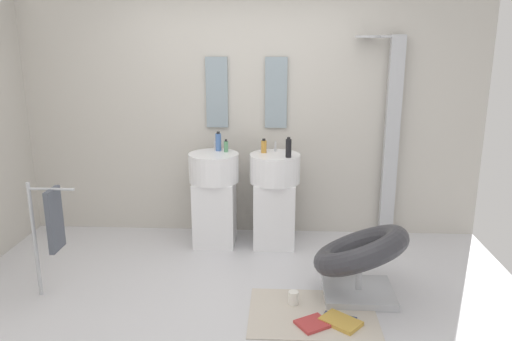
{
  "coord_description": "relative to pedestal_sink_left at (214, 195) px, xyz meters",
  "views": [
    {
      "loc": [
        0.36,
        -3.47,
        2.03
      ],
      "look_at": [
        0.15,
        0.55,
        0.95
      ],
      "focal_mm": 35.13,
      "sensor_mm": 36.0,
      "label": 1
    }
  ],
  "objects": [
    {
      "name": "soap_bottle_black",
      "position": [
        0.72,
        -0.12,
        0.51
      ],
      "size": [
        0.05,
        0.05,
        0.19
      ],
      "color": "black",
      "rests_on": "pedestal_sink_right"
    },
    {
      "name": "soap_bottle_amber",
      "position": [
        0.49,
        0.07,
        0.49
      ],
      "size": [
        0.05,
        0.05,
        0.14
      ],
      "color": "#C68C38",
      "rests_on": "pedestal_sink_right"
    },
    {
      "name": "pedestal_sink_left",
      "position": [
        0.0,
        0.0,
        0.0
      ],
      "size": [
        0.49,
        0.49,
        1.03
      ],
      "color": "white",
      "rests_on": "ground_plane"
    },
    {
      "name": "magazine_ochre",
      "position": [
        1.11,
        -1.45,
        -0.48
      ],
      "size": [
        0.33,
        0.32,
        0.03
      ],
      "primitive_type": "cube",
      "rotation": [
        0.0,
        0.0,
        -0.69
      ],
      "color": "gold",
      "rests_on": "area_rug"
    },
    {
      "name": "shower_column",
      "position": [
        1.75,
        0.3,
        0.57
      ],
      "size": [
        0.49,
        0.24,
        2.05
      ],
      "color": "#B7BABF",
      "rests_on": "ground_plane"
    },
    {
      "name": "magazine_navy",
      "position": [
        1.1,
        -1.42,
        -0.49
      ],
      "size": [
        0.27,
        0.22,
        0.02
      ],
      "primitive_type": "cube",
      "rotation": [
        0.0,
        0.0,
        -0.36
      ],
      "color": "navy",
      "rests_on": "area_rug"
    },
    {
      "name": "soap_bottle_green",
      "position": [
        0.11,
        0.08,
        0.48
      ],
      "size": [
        0.04,
        0.04,
        0.13
      ],
      "color": "#59996B",
      "rests_on": "pedestal_sink_left"
    },
    {
      "name": "vanity_mirror_left",
      "position": [
        0.0,
        0.35,
        0.98
      ],
      "size": [
        0.22,
        0.03,
        0.71
      ],
      "primitive_type": "cube",
      "color": "#8C9EA8"
    },
    {
      "name": "towel_rack",
      "position": [
        -1.13,
        -1.13,
        0.12
      ],
      "size": [
        0.37,
        0.22,
        0.95
      ],
      "color": "#B7BABF",
      "rests_on": "ground_plane"
    },
    {
      "name": "lounge_chair",
      "position": [
        1.29,
        -1.01,
        -0.16
      ],
      "size": [
        1.07,
        1.07,
        0.65
      ],
      "color": "#B7BABF",
      "rests_on": "ground_plane"
    },
    {
      "name": "pedestal_sink_right",
      "position": [
        0.6,
        0.0,
        0.0
      ],
      "size": [
        0.49,
        0.49,
        1.03
      ],
      "color": "white",
      "rests_on": "ground_plane"
    },
    {
      "name": "coffee_mug",
      "position": [
        0.77,
        -1.18,
        -0.45
      ],
      "size": [
        0.08,
        0.08,
        0.1
      ],
      "primitive_type": "cylinder",
      "color": "white",
      "rests_on": "area_rug"
    },
    {
      "name": "rear_partition",
      "position": [
        0.3,
        0.42,
        0.79
      ],
      "size": [
        4.8,
        0.1,
        2.6
      ],
      "primitive_type": "cube",
      "color": "beige",
      "rests_on": "ground_plane"
    },
    {
      "name": "magazine_red",
      "position": [
        0.9,
        -1.48,
        -0.49
      ],
      "size": [
        0.29,
        0.28,
        0.02
      ],
      "primitive_type": "cube",
      "rotation": [
        0.0,
        0.0,
        0.56
      ],
      "color": "#B73838",
      "rests_on": "area_rug"
    },
    {
      "name": "soap_bottle_blue",
      "position": [
        0.03,
        0.13,
        0.51
      ],
      "size": [
        0.06,
        0.06,
        0.19
      ],
      "color": "#4C72B7",
      "rests_on": "pedestal_sink_left"
    },
    {
      "name": "area_rug",
      "position": [
        0.91,
        -1.31,
        -0.5
      ],
      "size": [
        0.96,
        0.72,
        0.01
      ],
      "primitive_type": "cube",
      "color": "beige",
      "rests_on": "ground_plane"
    },
    {
      "name": "vanity_mirror_right",
      "position": [
        0.6,
        0.35,
        0.98
      ],
      "size": [
        0.22,
        0.03,
        0.71
      ],
      "primitive_type": "cube",
      "color": "#8C9EA8"
    },
    {
      "name": "ground_plane",
      "position": [
        0.3,
        -1.23,
        -0.53
      ],
      "size": [
        4.8,
        3.6,
        0.04
      ],
      "primitive_type": "cube",
      "color": "silver"
    }
  ]
}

